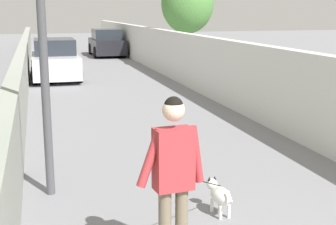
{
  "coord_description": "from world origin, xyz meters",
  "views": [
    {
      "loc": [
        -1.47,
        2.35,
        2.63
      ],
      "look_at": [
        5.79,
        0.33,
        1.0
      ],
      "focal_mm": 50.93,
      "sensor_mm": 36.0,
      "label": 1
    }
  ],
  "objects": [
    {
      "name": "ground_plane",
      "position": [
        14.0,
        0.0,
        0.0
      ],
      "size": [
        80.0,
        80.0,
        0.0
      ],
      "primitive_type": "plane",
      "color": "gray"
    },
    {
      "name": "wall_left",
      "position": [
        12.0,
        2.8,
        0.68
      ],
      "size": [
        48.0,
        0.3,
        1.36
      ],
      "primitive_type": "cube",
      "color": "#999E93",
      "rests_on": "ground"
    },
    {
      "name": "fence_right",
      "position": [
        12.0,
        -2.8,
        0.91
      ],
      "size": [
        48.0,
        0.3,
        1.82
      ],
      "primitive_type": "cube",
      "color": "silver",
      "rests_on": "ground"
    },
    {
      "name": "tree_right_mid",
      "position": [
        19.0,
        -4.22,
        2.89
      ],
      "size": [
        2.31,
        2.31,
        4.24
      ],
      "color": "brown",
      "rests_on": "ground"
    },
    {
      "name": "person_skateboarder",
      "position": [
        2.79,
        1.11,
        1.1
      ],
      "size": [
        0.26,
        0.71,
        1.74
      ],
      "color": "#726651",
      "rests_on": "skateboard"
    },
    {
      "name": "dog",
      "position": [
        3.98,
        0.14,
        0.27
      ],
      "size": [
        1.49,
        1.11,
        1.06
      ],
      "color": "white",
      "rests_on": "ground"
    },
    {
      "name": "car_near",
      "position": [
        17.38,
        1.65,
        0.71
      ],
      "size": [
        4.1,
        1.8,
        1.54
      ],
      "color": "silver",
      "rests_on": "ground"
    },
    {
      "name": "car_far",
      "position": [
        26.23,
        -1.65,
        0.71
      ],
      "size": [
        3.97,
        1.8,
        1.54
      ],
      "color": "black",
      "rests_on": "ground"
    }
  ]
}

